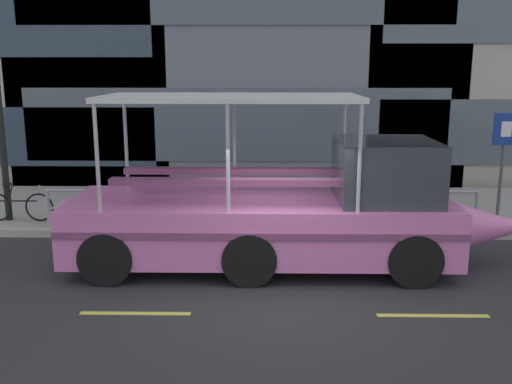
% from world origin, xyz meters
% --- Properties ---
extents(ground_plane, '(120.00, 120.00, 0.00)m').
position_xyz_m(ground_plane, '(0.00, 0.00, 0.00)').
color(ground_plane, '#2B2B2D').
extents(sidewalk, '(32.00, 4.80, 0.18)m').
position_xyz_m(sidewalk, '(0.00, 5.60, 0.09)').
color(sidewalk, '#99968E').
rests_on(sidewalk, ground_plane).
extents(curb_edge, '(32.00, 0.18, 0.18)m').
position_xyz_m(curb_edge, '(0.00, 3.11, 0.09)').
color(curb_edge, '#B2ADA3').
rests_on(curb_edge, ground_plane).
extents(lane_centreline, '(25.80, 0.12, 0.01)m').
position_xyz_m(lane_centreline, '(-0.00, -1.11, 0.00)').
color(lane_centreline, '#DBD64C').
rests_on(lane_centreline, ground_plane).
extents(curb_guardrail, '(10.26, 0.09, 0.89)m').
position_xyz_m(curb_guardrail, '(-0.41, 3.45, 0.77)').
color(curb_guardrail, '#9EA0A8').
rests_on(curb_guardrail, sidewalk).
extents(parking_sign, '(0.60, 0.12, 2.67)m').
position_xyz_m(parking_sign, '(5.35, 3.84, 2.00)').
color(parking_sign, '#4C4F54').
rests_on(parking_sign, sidewalk).
extents(leaned_bicycle, '(1.74, 0.46, 0.96)m').
position_xyz_m(leaned_bicycle, '(-6.38, 3.82, 0.56)').
color(leaned_bicycle, black).
rests_on(leaned_bicycle, sidewalk).
extents(duck_tour_boat, '(9.31, 2.48, 3.38)m').
position_xyz_m(duck_tour_boat, '(0.16, 1.22, 1.08)').
color(duck_tour_boat, pink).
rests_on(duck_tour_boat, ground_plane).
extents(pedestrian_near_bow, '(0.24, 0.51, 1.77)m').
position_xyz_m(pedestrian_near_bow, '(3.59, 4.23, 1.25)').
color(pedestrian_near_bow, '#1E2338').
rests_on(pedestrian_near_bow, sidewalk).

